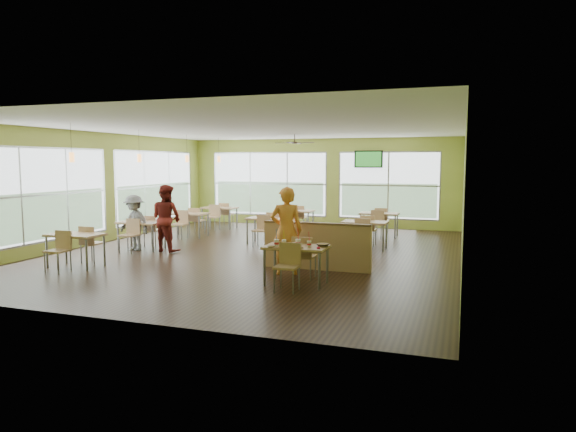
% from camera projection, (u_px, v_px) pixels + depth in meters
% --- Properties ---
extents(room, '(12.00, 12.04, 3.20)m').
position_uv_depth(room, '(258.00, 191.00, 13.17)').
color(room, black).
rests_on(room, ground).
extents(window_bays, '(9.24, 10.24, 2.38)m').
position_uv_depth(window_bays, '(219.00, 189.00, 16.93)').
color(window_bays, white).
rests_on(window_bays, room).
extents(main_table, '(1.22, 1.52, 0.87)m').
position_uv_depth(main_table, '(296.00, 252.00, 9.80)').
color(main_table, tan).
rests_on(main_table, floor).
extents(half_wall_divider, '(2.40, 0.14, 1.04)m').
position_uv_depth(half_wall_divider, '(317.00, 246.00, 11.18)').
color(half_wall_divider, tan).
rests_on(half_wall_divider, floor).
extents(dining_tables, '(6.92, 8.72, 0.87)m').
position_uv_depth(dining_tables, '(247.00, 220.00, 15.22)').
color(dining_tables, tan).
rests_on(dining_tables, floor).
extents(pendant_lights, '(0.11, 7.31, 0.86)m').
position_uv_depth(pendant_lights, '(164.00, 158.00, 14.74)').
color(pendant_lights, '#2D2119').
rests_on(pendant_lights, ceiling).
extents(ceiling_fan, '(1.25, 1.25, 0.29)m').
position_uv_depth(ceiling_fan, '(294.00, 143.00, 15.85)').
color(ceiling_fan, '#2D2119').
rests_on(ceiling_fan, ceiling).
extents(tv_backwall, '(1.00, 0.07, 0.60)m').
position_uv_depth(tv_backwall, '(369.00, 159.00, 18.05)').
color(tv_backwall, black).
rests_on(tv_backwall, wall_back).
extents(man_plaid, '(0.79, 0.65, 1.84)m').
position_uv_depth(man_plaid, '(286.00, 231.00, 10.68)').
color(man_plaid, orange).
rests_on(man_plaid, floor).
extents(patron_maroon, '(0.98, 0.84, 1.76)m').
position_uv_depth(patron_maroon, '(166.00, 218.00, 13.45)').
color(patron_maroon, maroon).
rests_on(patron_maroon, floor).
extents(patron_grey, '(1.05, 0.74, 1.48)m').
position_uv_depth(patron_grey, '(134.00, 223.00, 13.64)').
color(patron_grey, slate).
rests_on(patron_grey, floor).
extents(cup_blue, '(0.10, 0.10, 0.37)m').
position_uv_depth(cup_blue, '(276.00, 243.00, 9.69)').
color(cup_blue, white).
rests_on(cup_blue, main_table).
extents(cup_yellow, '(0.09, 0.09, 0.33)m').
position_uv_depth(cup_yellow, '(284.00, 243.00, 9.77)').
color(cup_yellow, white).
rests_on(cup_yellow, main_table).
extents(cup_red_near, '(0.10, 0.10, 0.38)m').
position_uv_depth(cup_red_near, '(298.00, 243.00, 9.72)').
color(cup_red_near, white).
rests_on(cup_red_near, main_table).
extents(cup_red_far, '(0.09, 0.09, 0.32)m').
position_uv_depth(cup_red_far, '(309.00, 244.00, 9.63)').
color(cup_red_far, white).
rests_on(cup_red_far, main_table).
extents(food_basket, '(0.25, 0.25, 0.06)m').
position_uv_depth(food_basket, '(323.00, 245.00, 9.72)').
color(food_basket, black).
rests_on(food_basket, main_table).
extents(ketchup_cup, '(0.07, 0.07, 0.03)m').
position_uv_depth(ketchup_cup, '(319.00, 248.00, 9.50)').
color(ketchup_cup, '#9C0016').
rests_on(ketchup_cup, main_table).
extents(wrapper_left, '(0.17, 0.16, 0.04)m').
position_uv_depth(wrapper_left, '(271.00, 246.00, 9.64)').
color(wrapper_left, '#A67F50').
rests_on(wrapper_left, main_table).
extents(wrapper_mid, '(0.21, 0.19, 0.05)m').
position_uv_depth(wrapper_mid, '(297.00, 243.00, 9.98)').
color(wrapper_mid, '#A67F50').
rests_on(wrapper_mid, main_table).
extents(wrapper_right, '(0.16, 0.15, 0.03)m').
position_uv_depth(wrapper_right, '(300.00, 247.00, 9.52)').
color(wrapper_right, '#A67F50').
rests_on(wrapper_right, main_table).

